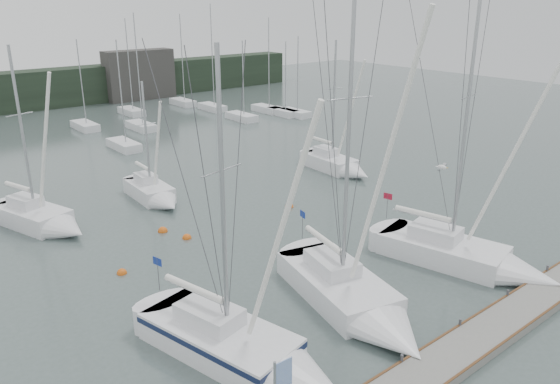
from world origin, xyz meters
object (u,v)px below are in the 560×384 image
(sailboat_near_center, at_px, (361,306))
(sailboat_near_right, at_px, (479,260))
(sailboat_mid_e, at_px, (340,166))
(buoy_b, at_px, (289,207))
(buoy_d, at_px, (163,231))
(sailboat_mid_c, at_px, (156,195))
(buoy_a, at_px, (187,238))
(buoy_c, at_px, (122,273))
(sailboat_mid_b, at_px, (46,221))
(sailboat_near_left, at_px, (254,356))

(sailboat_near_center, bearing_deg, sailboat_near_right, 7.56)
(sailboat_mid_e, relative_size, buoy_b, 19.24)
(sailboat_mid_e, height_order, buoy_d, sailboat_mid_e)
(buoy_b, relative_size, buoy_d, 0.98)
(sailboat_mid_c, relative_size, buoy_a, 16.39)
(sailboat_near_center, relative_size, sailboat_mid_c, 1.81)
(sailboat_near_right, bearing_deg, sailboat_near_center, 160.78)
(buoy_a, distance_m, buoy_c, 5.33)
(sailboat_mid_b, distance_m, sailboat_mid_e, 23.36)
(sailboat_mid_e, height_order, buoy_c, sailboat_mid_e)
(sailboat_near_center, distance_m, sailboat_mid_e, 22.36)
(sailboat_near_right, bearing_deg, buoy_a, 113.13)
(buoy_d, bearing_deg, buoy_c, -140.14)
(sailboat_near_right, distance_m, buoy_d, 18.92)
(sailboat_near_right, height_order, buoy_a, sailboat_near_right)
(sailboat_near_right, distance_m, buoy_a, 17.02)
(buoy_a, distance_m, buoy_d, 1.99)
(sailboat_mid_c, distance_m, buoy_d, 5.54)
(sailboat_near_right, height_order, buoy_c, sailboat_near_right)
(buoy_c, bearing_deg, buoy_d, 39.86)
(buoy_b, bearing_deg, sailboat_near_right, -82.84)
(sailboat_mid_b, height_order, buoy_b, sailboat_mid_b)
(sailboat_mid_b, bearing_deg, sailboat_near_center, -86.15)
(sailboat_near_center, distance_m, buoy_c, 12.96)
(buoy_d, bearing_deg, sailboat_near_left, -104.18)
(buoy_c, bearing_deg, sailboat_near_right, -38.28)
(buoy_a, bearing_deg, sailboat_near_right, -53.63)
(sailboat_near_left, xyz_separation_m, buoy_c, (-0.70, 10.89, -0.60))
(sailboat_mid_c, height_order, sailboat_mid_e, sailboat_mid_e)
(sailboat_near_center, xyz_separation_m, buoy_d, (-2.39, 14.70, -0.57))
(buoy_b, bearing_deg, sailboat_mid_b, 155.14)
(sailboat_mid_c, xyz_separation_m, buoy_c, (-6.56, -8.72, -0.51))
(sailboat_mid_b, xyz_separation_m, buoy_a, (6.20, -6.83, -0.58))
(buoy_b, bearing_deg, buoy_a, -179.36)
(sailboat_near_center, height_order, sailboat_mid_e, sailboat_near_center)
(buoy_c, distance_m, buoy_d, 5.70)
(sailboat_near_left, bearing_deg, buoy_c, 80.52)
(sailboat_near_right, relative_size, sailboat_mid_e, 1.36)
(buoy_a, height_order, buoy_d, buoy_d)
(sailboat_near_center, xyz_separation_m, sailboat_near_right, (8.35, -0.88, 0.00))
(sailboat_mid_c, xyz_separation_m, sailboat_mid_e, (15.40, -3.37, 0.03))
(sailboat_mid_e, bearing_deg, buoy_c, -163.11)
(buoy_d, bearing_deg, buoy_b, -11.20)
(sailboat_mid_e, distance_m, buoy_b, 9.28)
(buoy_b, xyz_separation_m, buoy_d, (-9.00, 1.78, 0.00))
(buoy_a, relative_size, buoy_d, 0.92)
(sailboat_near_center, height_order, buoy_a, sailboat_near_center)
(sailboat_near_center, height_order, sailboat_mid_c, sailboat_near_center)
(sailboat_near_left, bearing_deg, sailboat_near_center, -14.64)
(sailboat_near_left, distance_m, sailboat_mid_e, 26.75)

